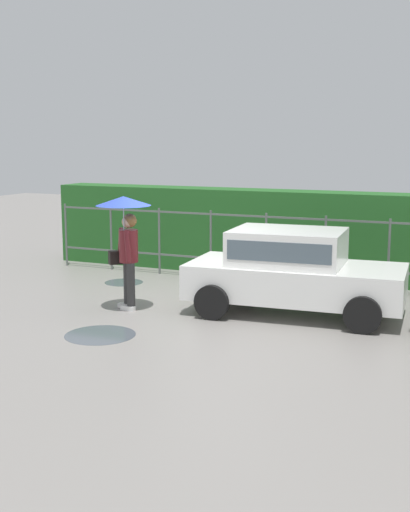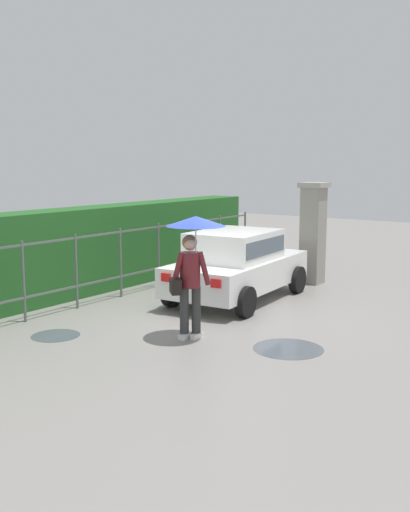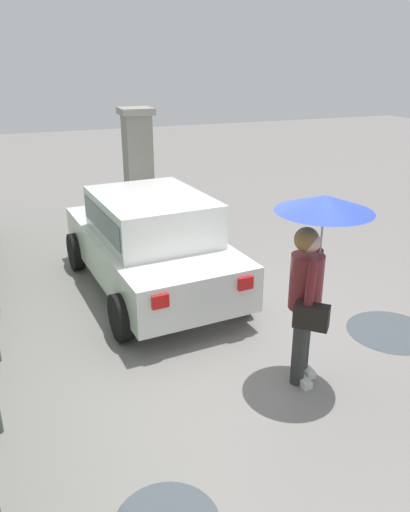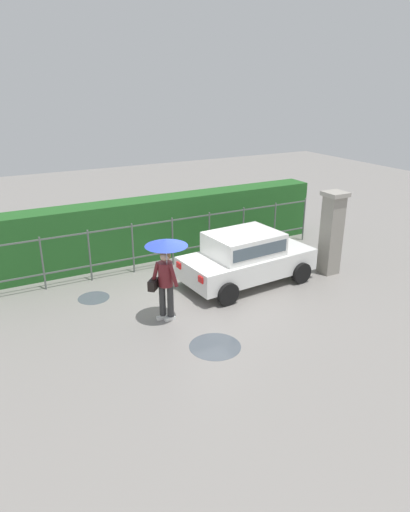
{
  "view_description": "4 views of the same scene",
  "coord_description": "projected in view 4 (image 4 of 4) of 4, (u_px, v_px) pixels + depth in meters",
  "views": [
    {
      "loc": [
        4.7,
        -10.76,
        3.02
      ],
      "look_at": [
        0.05,
        -0.2,
        1.01
      ],
      "focal_mm": 47.09,
      "sensor_mm": 36.0,
      "label": 1
    },
    {
      "loc": [
        -8.97,
        -6.37,
        2.9
      ],
      "look_at": [
        0.01,
        0.09,
        1.15
      ],
      "focal_mm": 41.9,
      "sensor_mm": 36.0,
      "label": 2
    },
    {
      "loc": [
        -5.18,
        2.11,
        3.26
      ],
      "look_at": [
        0.23,
        -0.04,
        0.95
      ],
      "focal_mm": 35.03,
      "sensor_mm": 36.0,
      "label": 3
    },
    {
      "loc": [
        -5.02,
        -9.47,
        5.28
      ],
      "look_at": [
        0.13,
        0.18,
        1.09
      ],
      "focal_mm": 32.02,
      "sensor_mm": 36.0,
      "label": 4
    }
  ],
  "objects": [
    {
      "name": "puddle_far",
      "position": [
        94.0,
        298.0,
        11.9
      ],
      "size": [
        0.82,
        0.82,
        0.0
      ],
      "primitive_type": "cylinder",
      "color": "#4C545B",
      "rests_on": "ground"
    },
    {
      "name": "pedestrian",
      "position": [
        165.0,
        262.0,
        10.3
      ],
      "size": [
        0.97,
        0.97,
        2.04
      ],
      "rotation": [
        0.0,
        0.0,
        -2.33
      ],
      "color": "#333333",
      "rests_on": "ground"
    },
    {
      "name": "puddle_near",
      "position": [
        215.0,
        346.0,
        9.72
      ],
      "size": [
        1.11,
        1.11,
        0.0
      ],
      "primitive_type": "cylinder",
      "color": "#4C545B",
      "rests_on": "ground"
    },
    {
      "name": "gate_pillar",
      "position": [
        331.0,
        232.0,
        13.07
      ],
      "size": [
        0.6,
        0.6,
        2.42
      ],
      "color": "gray",
      "rests_on": "ground"
    },
    {
      "name": "hedge_row",
      "position": [
        160.0,
        227.0,
        14.55
      ],
      "size": [
        11.11,
        0.9,
        1.9
      ],
      "primitive_type": "cube",
      "color": "#235B23",
      "rests_on": "ground"
    },
    {
      "name": "fence_section",
      "position": [
        173.0,
        239.0,
        13.77
      ],
      "size": [
        10.16,
        0.05,
        1.5
      ],
      "color": "#59605B",
      "rests_on": "ground"
    },
    {
      "name": "car",
      "position": [
        246.0,
        256.0,
        12.52
      ],
      "size": [
        3.84,
        2.09,
        1.48
      ],
      "rotation": [
        0.0,
        0.0,
        0.08
      ],
      "color": "white",
      "rests_on": "ground"
    },
    {
      "name": "ground_plane",
      "position": [
        204.0,
        298.0,
        11.89
      ],
      "size": [
        40.0,
        40.0,
        0.0
      ],
      "primitive_type": "plane",
      "color": "gray"
    }
  ]
}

